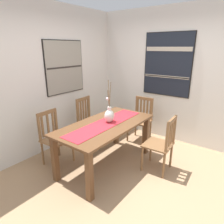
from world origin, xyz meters
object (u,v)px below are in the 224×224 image
painting_on_back_wall (65,67)px  chair_0 (141,118)px  chair_1 (88,120)px  centerpiece_vase (109,115)px  chair_2 (162,143)px  chair_3 (54,137)px  painting_on_side_wall (167,65)px  dining_table (106,130)px

painting_on_back_wall → chair_0: bearing=-52.8°
painting_on_back_wall → chair_1: bearing=-72.3°
centerpiece_vase → chair_1: bearing=66.3°
chair_2 → chair_3: 1.78m
chair_1 → chair_3: 0.90m
chair_2 → painting_on_back_wall: painting_on_back_wall is taller
painting_on_side_wall → dining_table: bearing=170.0°
chair_3 → chair_1: bearing=3.3°
chair_2 → chair_0: bearing=45.0°
chair_1 → painting_on_back_wall: (-0.14, 0.45, 1.05)m
chair_0 → chair_2: bearing=-135.0°
dining_table → painting_on_back_wall: (0.30, 1.26, 0.91)m
chair_1 → chair_0: bearing=-44.7°
chair_2 → painting_on_back_wall: 2.32m
centerpiece_vase → dining_table: bearing=175.0°
painting_on_back_wall → painting_on_side_wall: 2.06m
chair_2 → painting_on_back_wall: bearing=93.1°
chair_3 → painting_on_side_wall: 2.60m
centerpiece_vase → painting_on_back_wall: painting_on_back_wall is taller
dining_table → chair_2: bearing=-62.7°
chair_1 → painting_on_back_wall: painting_on_back_wall is taller
dining_table → chair_1: 0.93m
chair_0 → painting_on_side_wall: size_ratio=0.73×
painting_on_back_wall → centerpiece_vase: bearing=-99.6°
chair_0 → chair_2: chair_2 is taller
centerpiece_vase → chair_0: bearing=1.6°
chair_3 → painting_on_back_wall: (0.75, 0.50, 1.08)m
centerpiece_vase → painting_on_back_wall: bearing=80.4°
centerpiece_vase → painting_on_side_wall: painting_on_side_wall is taller
chair_1 → chair_2: size_ratio=1.04×
chair_2 → painting_on_side_wall: 1.74m
chair_0 → dining_table: bearing=-178.9°
painting_on_back_wall → painting_on_side_wall: bearing=-48.8°
chair_2 → chair_3: (-0.86, 1.55, -0.01)m
dining_table → chair_2: (0.41, -0.80, -0.16)m
chair_1 → dining_table: bearing=-118.8°
painting_on_back_wall → dining_table: bearing=-103.4°
chair_2 → painting_on_side_wall: painting_on_side_wall is taller
chair_2 → chair_3: bearing=119.1°
chair_0 → chair_3: size_ratio=1.00×
dining_table → chair_0: (1.23, 0.02, -0.15)m
painting_on_back_wall → painting_on_side_wall: size_ratio=0.80×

